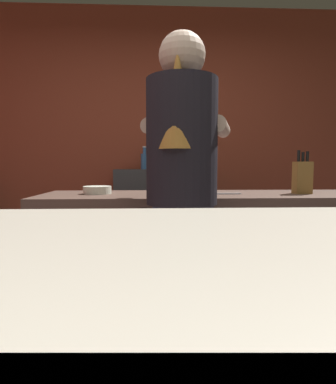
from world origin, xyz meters
The scene contains 9 objects.
wall_back centered at (0.00, 2.20, 1.35)m, with size 5.20×0.10×2.70m, color brown.
prep_counter centered at (0.35, 0.77, 0.46)m, with size 2.10×0.60×0.92m, color #503A30.
back_shelf centered at (0.03, 1.92, 0.53)m, with size 0.82×0.36×1.06m, color #343738.
bartender centered at (0.13, 0.32, 0.99)m, with size 0.49×0.55×1.72m.
knife_block centered at (0.92, 0.75, 1.02)m, with size 0.10×0.08×0.27m.
mixing_bowl centered at (-0.36, 0.79, 0.94)m, with size 0.17×0.17×0.05m, color beige.
chefs_knife centered at (0.41, 0.72, 0.92)m, with size 0.24×0.03×0.01m, color silver.
bottle_soy centered at (-0.09, 1.93, 1.14)m, with size 0.07×0.07×0.22m.
bottle_olive_oil centered at (0.19, 1.87, 1.16)m, with size 0.06×0.06×0.26m.
Camera 1 is at (-0.01, -1.22, 1.09)m, focal length 30.00 mm.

